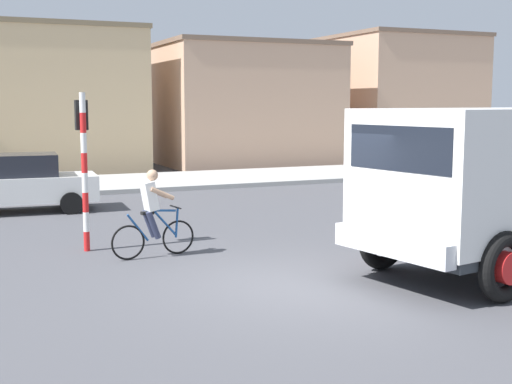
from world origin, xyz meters
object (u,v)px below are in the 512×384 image
Objects in this scene: truck_foreground at (501,179)px; traffic_light_pole at (83,149)px; cyclist at (153,213)px; car_white_mid at (20,183)px.

traffic_light_pole is (-6.44, 4.74, 0.40)m from truck_foreground.
cyclist is 0.54× the size of traffic_light_pole.
truck_foreground is 1.81× the size of traffic_light_pole.
cyclist is at bearing -74.70° from car_white_mid.
cyclist reaches higher than car_white_mid.
traffic_light_pole is 0.78× the size of car_white_mid.
cyclist is at bearing -46.57° from traffic_light_pole.
traffic_light_pole is at bearing -82.13° from car_white_mid.
truck_foreground is at bearing -55.40° from car_white_mid.
cyclist is 0.42× the size of car_white_mid.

